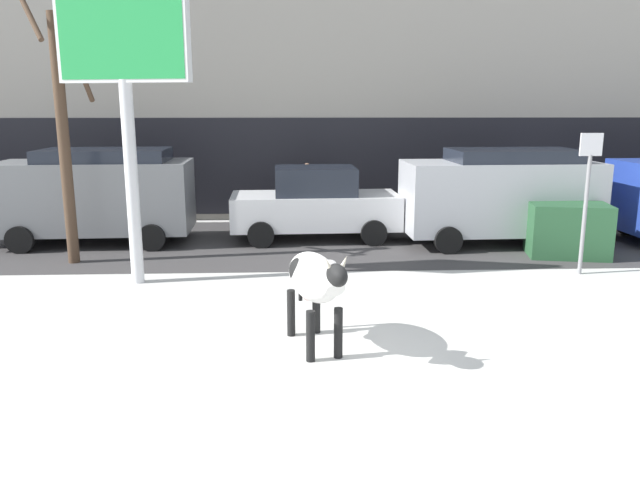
# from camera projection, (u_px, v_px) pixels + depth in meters

# --- Properties ---
(ground_plane) EXTENTS (120.00, 120.00, 0.00)m
(ground_plane) POSITION_uv_depth(u_px,v_px,m) (342.00, 364.00, 8.08)
(ground_plane) COLOR silver
(road_strip) EXTENTS (60.00, 5.60, 0.01)m
(road_strip) POSITION_uv_depth(u_px,v_px,m) (319.00, 242.00, 15.30)
(road_strip) COLOR #423F3F
(road_strip) RESTS_ON ground
(building_facade) EXTENTS (44.00, 6.10, 13.00)m
(building_facade) POSITION_uv_depth(u_px,v_px,m) (311.00, 7.00, 19.94)
(building_facade) COLOR gray
(building_facade) RESTS_ON ground
(cow_holstein) EXTENTS (0.95, 1.93, 1.54)m
(cow_holstein) POSITION_uv_depth(u_px,v_px,m) (314.00, 279.00, 8.41)
(cow_holstein) COLOR silver
(cow_holstein) RESTS_ON ground
(billboard) EXTENTS (2.49, 0.82, 5.56)m
(billboard) POSITION_uv_depth(u_px,v_px,m) (123.00, 50.00, 10.89)
(billboard) COLOR silver
(billboard) RESTS_ON ground
(car_grey_van) EXTENTS (4.66, 2.24, 2.32)m
(car_grey_van) POSITION_uv_depth(u_px,v_px,m) (96.00, 193.00, 14.93)
(car_grey_van) COLOR slate
(car_grey_van) RESTS_ON ground
(car_white_sedan) EXTENTS (4.26, 2.09, 1.84)m
(car_white_sedan) POSITION_uv_depth(u_px,v_px,m) (315.00, 204.00, 15.47)
(car_white_sedan) COLOR white
(car_white_sedan) RESTS_ON ground
(car_silver_van) EXTENTS (4.66, 2.24, 2.32)m
(car_silver_van) POSITION_uv_depth(u_px,v_px,m) (500.00, 194.00, 14.88)
(car_silver_van) COLOR #B7BABF
(car_silver_van) RESTS_ON ground
(pedestrian_near_billboard) EXTENTS (0.36, 0.24, 1.73)m
(pedestrian_near_billboard) POSITION_uv_depth(u_px,v_px,m) (307.00, 193.00, 17.70)
(pedestrian_near_billboard) COLOR #282833
(pedestrian_near_billboard) RESTS_ON ground
(bare_tree_left_lot) EXTENTS (1.24, 1.22, 5.50)m
(bare_tree_left_lot) POSITION_uv_depth(u_px,v_px,m) (63.00, 134.00, 12.72)
(bare_tree_left_lot) COLOR #4C3828
(bare_tree_left_lot) RESTS_ON ground
(dumpster) EXTENTS (1.88, 1.40, 1.20)m
(dumpster) POSITION_uv_depth(u_px,v_px,m) (568.00, 230.00, 13.76)
(dumpster) COLOR #285633
(dumpster) RESTS_ON ground
(street_sign) EXTENTS (0.44, 0.08, 2.82)m
(street_sign) POSITION_uv_depth(u_px,v_px,m) (587.00, 192.00, 12.06)
(street_sign) COLOR gray
(street_sign) RESTS_ON ground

